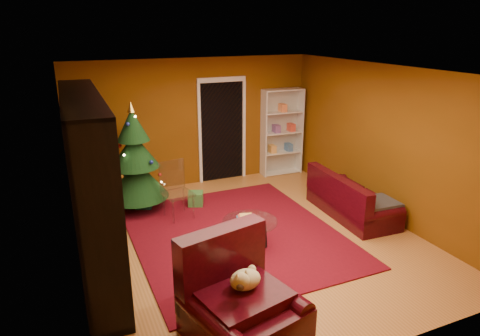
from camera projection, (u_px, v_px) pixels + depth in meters
name	position (u px, v px, depth m)	size (l,w,h in m)	color
floor	(250.00, 240.00, 6.77)	(5.00, 5.50, 0.05)	#B16E31
ceiling	(251.00, 69.00, 5.93)	(5.00, 5.50, 0.05)	silver
wall_back	(194.00, 123.00, 8.76)	(5.00, 0.05, 2.60)	brown
wall_left	(69.00, 184.00, 5.40)	(0.05, 5.50, 2.60)	brown
wall_right	(385.00, 142.00, 7.30)	(0.05, 5.50, 2.60)	brown
doorway	(222.00, 132.00, 9.03)	(1.06, 0.60, 2.16)	black
rug	(235.00, 234.00, 6.87)	(3.13, 3.65, 0.02)	maroon
media_unit	(90.00, 186.00, 5.59)	(0.48, 3.14, 2.40)	black
christmas_tree	(135.00, 159.00, 7.54)	(1.12, 1.12, 1.99)	black
gift_box_teal	(144.00, 201.00, 7.83)	(0.28, 0.28, 0.28)	#1C7773
gift_box_green	(196.00, 199.00, 7.93)	(0.27, 0.27, 0.27)	#327532
white_bookshelf	(282.00, 132.00, 9.43)	(0.90, 0.33, 1.95)	white
armchair	(244.00, 302.00, 4.46)	(1.17, 1.17, 0.92)	black
dog	(245.00, 280.00, 4.46)	(0.40, 0.30, 0.30)	beige
sofa	(353.00, 195.00, 7.48)	(1.79, 0.80, 0.77)	black
coffee_table	(250.00, 233.00, 6.45)	(0.83, 0.83, 0.52)	gray
acrylic_chair	(178.00, 194.00, 7.32)	(0.46, 0.51, 0.91)	#66605B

